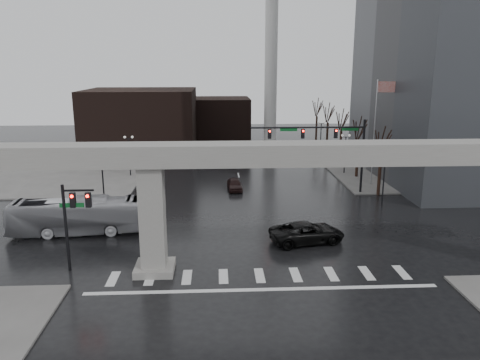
{
  "coord_description": "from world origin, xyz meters",
  "views": [
    {
      "loc": [
        -2.77,
        -29.41,
        13.57
      ],
      "look_at": [
        -0.88,
        7.24,
        4.5
      ],
      "focal_mm": 35.0,
      "sensor_mm": 36.0,
      "label": 1
    }
  ],
  "objects": [
    {
      "name": "tree_right_3",
      "position": [
        14.53,
        42.02,
        2.98
      ],
      "size": [
        1.11,
        1.66,
        8.02
      ],
      "color": "black",
      "rests_on": "ground"
    },
    {
      "name": "lamp_left_2",
      "position": [
        -13.5,
        42.0,
        3.47
      ],
      "size": [
        1.22,
        0.32,
        5.11
      ],
      "color": "black",
      "rests_on": "ground"
    },
    {
      "name": "flagpole_assembly",
      "position": [
        15.29,
        22.0,
        7.53
      ],
      "size": [
        2.06,
        0.12,
        12.0
      ],
      "color": "silver",
      "rests_on": "ground"
    },
    {
      "name": "tree_right_2",
      "position": [
        14.53,
        34.02,
        2.91
      ],
      "size": [
        1.1,
        1.63,
        7.85
      ],
      "color": "black",
      "rests_on": "ground"
    },
    {
      "name": "lamp_right_1",
      "position": [
        13.5,
        28.0,
        3.47
      ],
      "size": [
        1.22,
        0.32,
        5.11
      ],
      "color": "black",
      "rests_on": "ground"
    },
    {
      "name": "far_car",
      "position": [
        -0.77,
        20.77,
        0.65
      ],
      "size": [
        1.74,
        3.91,
        1.31
      ],
      "primitive_type": "imported",
      "rotation": [
        0.0,
        0.0,
        0.05
      ],
      "color": "black",
      "rests_on": "ground"
    },
    {
      "name": "ground",
      "position": [
        0.0,
        0.0,
        0.0
      ],
      "size": [
        160.0,
        160.0,
        0.0
      ],
      "primitive_type": "plane",
      "color": "black",
      "rests_on": "ground"
    },
    {
      "name": "lamp_left_0",
      "position": [
        -13.5,
        14.0,
        3.47
      ],
      "size": [
        1.22,
        0.32,
        5.11
      ],
      "color": "black",
      "rests_on": "ground"
    },
    {
      "name": "signal_mast_arm",
      "position": [
        8.99,
        18.8,
        5.83
      ],
      "size": [
        12.12,
        0.43,
        8.0
      ],
      "color": "black",
      "rests_on": "ground"
    },
    {
      "name": "sidewalk_ne",
      "position": [
        26.0,
        36.0,
        0.07
      ],
      "size": [
        28.0,
        36.0,
        0.15
      ],
      "primitive_type": "cube",
      "color": "slate",
      "rests_on": "ground"
    },
    {
      "name": "lamp_right_0",
      "position": [
        13.5,
        14.0,
        3.47
      ],
      "size": [
        1.22,
        0.32,
        5.11
      ],
      "color": "black",
      "rests_on": "ground"
    },
    {
      "name": "city_bus",
      "position": [
        -14.3,
        7.72,
        1.5
      ],
      "size": [
        10.95,
        3.34,
        3.0
      ],
      "primitive_type": "imported",
      "rotation": [
        0.0,
        0.0,
        1.65
      ],
      "color": "#B4B4B9",
      "rests_on": "ground"
    },
    {
      "name": "building_far_mid",
      "position": [
        -2.0,
        52.0,
        4.0
      ],
      "size": [
        10.0,
        10.0,
        8.0
      ],
      "primitive_type": "cube",
      "color": "black",
      "rests_on": "ground"
    },
    {
      "name": "sidewalk_nw",
      "position": [
        -26.0,
        36.0,
        0.07
      ],
      "size": [
        28.0,
        36.0,
        0.15
      ],
      "primitive_type": "cube",
      "color": "slate",
      "rests_on": "ground"
    },
    {
      "name": "tree_right_0",
      "position": [
        14.53,
        18.02,
        2.79
      ],
      "size": [
        1.09,
        1.58,
        7.5
      ],
      "color": "black",
      "rests_on": "ground"
    },
    {
      "name": "tree_right_4",
      "position": [
        14.53,
        50.02,
        3.04
      ],
      "size": [
        1.12,
        1.69,
        8.19
      ],
      "color": "black",
      "rests_on": "ground"
    },
    {
      "name": "lamp_right_2",
      "position": [
        13.5,
        42.0,
        3.47
      ],
      "size": [
        1.22,
        0.32,
        5.11
      ],
      "color": "black",
      "rests_on": "ground"
    },
    {
      "name": "signal_left_pole",
      "position": [
        -12.25,
        0.5,
        4.07
      ],
      "size": [
        2.3,
        0.3,
        6.0
      ],
      "color": "black",
      "rests_on": "ground"
    },
    {
      "name": "elevated_guideway",
      "position": [
        1.26,
        0.0,
        6.88
      ],
      "size": [
        48.0,
        2.6,
        8.7
      ],
      "color": "gray",
      "rests_on": "ground"
    },
    {
      "name": "pickup_truck",
      "position": [
        4.26,
        4.76,
        0.81
      ],
      "size": [
        6.28,
        3.84,
        1.63
      ],
      "primitive_type": "imported",
      "rotation": [
        0.0,
        0.0,
        1.78
      ],
      "color": "black",
      "rests_on": "ground"
    },
    {
      "name": "lamp_left_1",
      "position": [
        -13.5,
        28.0,
        3.47
      ],
      "size": [
        1.22,
        0.32,
        5.11
      ],
      "color": "black",
      "rests_on": "ground"
    },
    {
      "name": "building_far_left",
      "position": [
        -14.0,
        42.0,
        5.0
      ],
      "size": [
        16.0,
        14.0,
        10.0
      ],
      "primitive_type": "cube",
      "color": "black",
      "rests_on": "ground"
    },
    {
      "name": "tree_right_1",
      "position": [
        14.53,
        26.02,
        2.85
      ],
      "size": [
        1.09,
        1.61,
        7.67
      ],
      "color": "black",
      "rests_on": "ground"
    },
    {
      "name": "smokestack",
      "position": [
        6.0,
        46.0,
        13.35
      ],
      "size": [
        3.6,
        3.6,
        30.0
      ],
      "color": "silver",
      "rests_on": "ground"
    }
  ]
}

